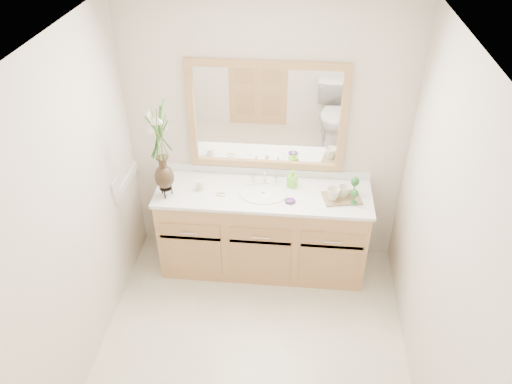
# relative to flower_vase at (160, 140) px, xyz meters

# --- Properties ---
(floor) EXTENTS (2.60, 2.60, 0.00)m
(floor) POSITION_rel_flower_vase_xyz_m (0.81, -0.89, -1.36)
(floor) COLOR beige
(floor) RESTS_ON ground
(ceiling) EXTENTS (2.40, 2.60, 0.02)m
(ceiling) POSITION_rel_flower_vase_xyz_m (0.81, -0.89, 1.04)
(ceiling) COLOR white
(ceiling) RESTS_ON wall_back
(wall_back) EXTENTS (2.40, 0.02, 2.40)m
(wall_back) POSITION_rel_flower_vase_xyz_m (0.81, 0.41, -0.16)
(wall_back) COLOR beige
(wall_back) RESTS_ON floor
(wall_left) EXTENTS (0.02, 2.60, 2.40)m
(wall_left) POSITION_rel_flower_vase_xyz_m (-0.39, -0.89, -0.16)
(wall_left) COLOR beige
(wall_left) RESTS_ON floor
(wall_right) EXTENTS (0.02, 2.60, 2.40)m
(wall_right) POSITION_rel_flower_vase_xyz_m (2.01, -0.89, -0.16)
(wall_right) COLOR beige
(wall_right) RESTS_ON floor
(vanity) EXTENTS (1.80, 0.55, 0.80)m
(vanity) POSITION_rel_flower_vase_xyz_m (0.81, 0.12, -0.96)
(vanity) COLOR tan
(vanity) RESTS_ON floor
(counter) EXTENTS (1.84, 0.57, 0.03)m
(counter) POSITION_rel_flower_vase_xyz_m (0.81, 0.12, -0.54)
(counter) COLOR white
(counter) RESTS_ON vanity
(sink) EXTENTS (0.38, 0.34, 0.23)m
(sink) POSITION_rel_flower_vase_xyz_m (0.81, 0.10, -0.58)
(sink) COLOR white
(sink) RESTS_ON counter
(mirror) EXTENTS (1.32, 0.04, 0.97)m
(mirror) POSITION_rel_flower_vase_xyz_m (0.81, 0.38, 0.05)
(mirror) COLOR white
(mirror) RESTS_ON wall_back
(switch_plate) EXTENTS (0.02, 0.12, 0.12)m
(switch_plate) POSITION_rel_flower_vase_xyz_m (-0.38, -0.13, -0.38)
(switch_plate) COLOR white
(switch_plate) RESTS_ON wall_left
(flower_vase) EXTENTS (0.19, 0.19, 0.78)m
(flower_vase) POSITION_rel_flower_vase_xyz_m (0.00, 0.00, 0.00)
(flower_vase) COLOR black
(flower_vase) RESTS_ON counter
(tumbler) EXTENTS (0.07, 0.07, 0.08)m
(tumbler) POSITION_rel_flower_vase_xyz_m (0.27, 0.11, -0.49)
(tumbler) COLOR beige
(tumbler) RESTS_ON counter
(soap_dish) EXTENTS (0.09, 0.09, 0.03)m
(soap_dish) POSITION_rel_flower_vase_xyz_m (0.46, 0.06, -0.52)
(soap_dish) COLOR beige
(soap_dish) RESTS_ON counter
(soap_bottle) EXTENTS (0.09, 0.09, 0.15)m
(soap_bottle) POSITION_rel_flower_vase_xyz_m (1.05, 0.23, -0.46)
(soap_bottle) COLOR #7ADF34
(soap_bottle) RESTS_ON counter
(purple_dish) EXTENTS (0.11, 0.10, 0.03)m
(purple_dish) POSITION_rel_flower_vase_xyz_m (1.04, -0.00, -0.51)
(purple_dish) COLOR #512672
(purple_dish) RESTS_ON counter
(tray) EXTENTS (0.34, 0.26, 0.02)m
(tray) POSITION_rel_flower_vase_xyz_m (1.47, 0.09, -0.52)
(tray) COLOR brown
(tray) RESTS_ON counter
(mug_left) EXTENTS (0.14, 0.14, 0.11)m
(mug_left) POSITION_rel_flower_vase_xyz_m (1.39, 0.06, -0.46)
(mug_left) COLOR beige
(mug_left) RESTS_ON tray
(mug_right) EXTENTS (0.13, 0.12, 0.10)m
(mug_right) POSITION_rel_flower_vase_xyz_m (1.48, 0.11, -0.46)
(mug_right) COLOR beige
(mug_right) RESTS_ON tray
(goblet_front) EXTENTS (0.06, 0.06, 0.13)m
(goblet_front) POSITION_rel_flower_vase_xyz_m (1.56, 0.02, -0.43)
(goblet_front) COLOR #226827
(goblet_front) RESTS_ON tray
(goblet_back) EXTENTS (0.07, 0.07, 0.16)m
(goblet_back) POSITION_rel_flower_vase_xyz_m (1.57, 0.16, -0.41)
(goblet_back) COLOR #226827
(goblet_back) RESTS_ON tray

